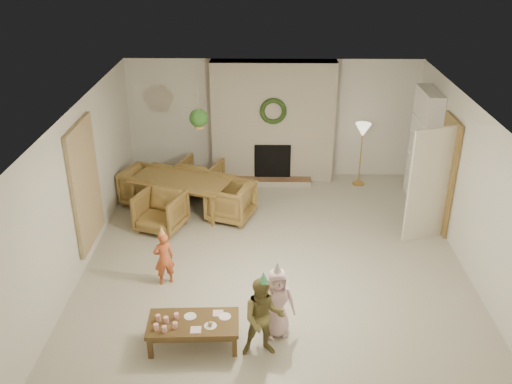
{
  "coord_description": "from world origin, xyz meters",
  "views": [
    {
      "loc": [
        -0.17,
        -7.67,
        4.94
      ],
      "look_at": [
        -0.3,
        0.4,
        1.05
      ],
      "focal_mm": 39.32,
      "sensor_mm": 36.0,
      "label": 1
    }
  ],
  "objects_px": {
    "dining_chair_far": "(201,177)",
    "child_pink": "(277,303)",
    "dining_chair_left": "(145,186)",
    "dining_table": "(182,194)",
    "child_plaid": "(263,318)",
    "dining_chair_near": "(161,211)",
    "dining_chair_right": "(231,201)",
    "child_red": "(164,258)",
    "coffee_table_top": "(193,323)"
  },
  "relations": [
    {
      "from": "coffee_table_top",
      "to": "dining_table",
      "type": "bearing_deg",
      "value": 97.22
    },
    {
      "from": "dining_table",
      "to": "dining_chair_far",
      "type": "xyz_separation_m",
      "value": [
        0.27,
        0.75,
        0.03
      ]
    },
    {
      "from": "child_plaid",
      "to": "child_pink",
      "type": "bearing_deg",
      "value": 60.2
    },
    {
      "from": "child_plaid",
      "to": "child_pink",
      "type": "distance_m",
      "value": 0.42
    },
    {
      "from": "dining_table",
      "to": "dining_chair_left",
      "type": "bearing_deg",
      "value": -180.0
    },
    {
      "from": "dining_chair_left",
      "to": "child_plaid",
      "type": "relative_size",
      "value": 0.71
    },
    {
      "from": "dining_table",
      "to": "child_pink",
      "type": "distance_m",
      "value": 3.94
    },
    {
      "from": "coffee_table_top",
      "to": "child_pink",
      "type": "distance_m",
      "value": 1.1
    },
    {
      "from": "dining_chair_near",
      "to": "coffee_table_top",
      "type": "height_order",
      "value": "dining_chair_near"
    },
    {
      "from": "child_red",
      "to": "child_pink",
      "type": "bearing_deg",
      "value": 119.68
    },
    {
      "from": "dining_table",
      "to": "dining_chair_far",
      "type": "distance_m",
      "value": 0.8
    },
    {
      "from": "child_red",
      "to": "coffee_table_top",
      "type": "bearing_deg",
      "value": 87.54
    },
    {
      "from": "dining_chair_far",
      "to": "child_pink",
      "type": "xyz_separation_m",
      "value": [
        1.45,
        -4.29,
        0.14
      ]
    },
    {
      "from": "dining_chair_far",
      "to": "dining_chair_right",
      "type": "height_order",
      "value": "same"
    },
    {
      "from": "dining_chair_far",
      "to": "dining_chair_left",
      "type": "relative_size",
      "value": 1.0
    },
    {
      "from": "dining_table",
      "to": "dining_chair_near",
      "type": "relative_size",
      "value": 2.34
    },
    {
      "from": "dining_chair_far",
      "to": "child_red",
      "type": "height_order",
      "value": "child_red"
    },
    {
      "from": "dining_table",
      "to": "dining_chair_left",
      "type": "distance_m",
      "value": 0.8
    },
    {
      "from": "dining_table",
      "to": "child_red",
      "type": "relative_size",
      "value": 2.11
    },
    {
      "from": "dining_table",
      "to": "dining_chair_right",
      "type": "height_order",
      "value": "dining_chair_right"
    },
    {
      "from": "dining_chair_far",
      "to": "child_plaid",
      "type": "xyz_separation_m",
      "value": [
        1.28,
        -4.67,
        0.2
      ]
    },
    {
      "from": "child_pink",
      "to": "dining_chair_right",
      "type": "bearing_deg",
      "value": 90.78
    },
    {
      "from": "dining_table",
      "to": "child_red",
      "type": "height_order",
      "value": "child_red"
    },
    {
      "from": "dining_chair_far",
      "to": "child_pink",
      "type": "bearing_deg",
      "value": 128.67
    },
    {
      "from": "dining_chair_far",
      "to": "dining_chair_right",
      "type": "xyz_separation_m",
      "value": [
        0.66,
        -1.09,
        0.0
      ]
    },
    {
      "from": "dining_chair_far",
      "to": "dining_chair_near",
      "type": "bearing_deg",
      "value": 90.0
    },
    {
      "from": "child_red",
      "to": "dining_table",
      "type": "bearing_deg",
      "value": -114.38
    },
    {
      "from": "dining_chair_far",
      "to": "dining_table",
      "type": "bearing_deg",
      "value": 90.0
    },
    {
      "from": "dining_chair_near",
      "to": "dining_chair_left",
      "type": "xyz_separation_m",
      "value": [
        -0.48,
        1.02,
        0.0
      ]
    },
    {
      "from": "dining_chair_near",
      "to": "child_pink",
      "type": "xyz_separation_m",
      "value": [
        2.0,
        -2.79,
        0.14
      ]
    },
    {
      "from": "dining_chair_near",
      "to": "dining_chair_far",
      "type": "height_order",
      "value": "same"
    },
    {
      "from": "dining_chair_near",
      "to": "dining_chair_far",
      "type": "relative_size",
      "value": 1.0
    },
    {
      "from": "child_red",
      "to": "child_pink",
      "type": "xyz_separation_m",
      "value": [
        1.66,
        -1.14,
        0.07
      ]
    },
    {
      "from": "coffee_table_top",
      "to": "child_pink",
      "type": "height_order",
      "value": "child_pink"
    },
    {
      "from": "dining_chair_far",
      "to": "child_pink",
      "type": "relative_size",
      "value": 0.78
    },
    {
      "from": "dining_chair_right",
      "to": "child_plaid",
      "type": "bearing_deg",
      "value": 29.72
    },
    {
      "from": "child_pink",
      "to": "child_red",
      "type": "bearing_deg",
      "value": 132.57
    },
    {
      "from": "dining_table",
      "to": "coffee_table_top",
      "type": "xyz_separation_m",
      "value": [
        0.66,
        -3.77,
        0.01
      ]
    },
    {
      "from": "dining_chair_left",
      "to": "dining_chair_right",
      "type": "height_order",
      "value": "same"
    },
    {
      "from": "dining_chair_left",
      "to": "coffee_table_top",
      "type": "bearing_deg",
      "value": -140.82
    },
    {
      "from": "dining_chair_right",
      "to": "child_red",
      "type": "relative_size",
      "value": 0.9
    },
    {
      "from": "child_plaid",
      "to": "child_red",
      "type": "bearing_deg",
      "value": 129.44
    },
    {
      "from": "coffee_table_top",
      "to": "child_pink",
      "type": "bearing_deg",
      "value": 9.53
    },
    {
      "from": "child_pink",
      "to": "dining_chair_left",
      "type": "bearing_deg",
      "value": 109.94
    },
    {
      "from": "dining_chair_left",
      "to": "dining_chair_right",
      "type": "xyz_separation_m",
      "value": [
        1.69,
        -0.62,
        0.0
      ]
    },
    {
      "from": "child_red",
      "to": "child_pink",
      "type": "height_order",
      "value": "child_pink"
    },
    {
      "from": "dining_chair_near",
      "to": "child_plaid",
      "type": "bearing_deg",
      "value": -40.07
    },
    {
      "from": "coffee_table_top",
      "to": "child_pink",
      "type": "xyz_separation_m",
      "value": [
        1.07,
        0.23,
        0.17
      ]
    },
    {
      "from": "dining_chair_far",
      "to": "child_plaid",
      "type": "height_order",
      "value": "child_plaid"
    },
    {
      "from": "dining_chair_near",
      "to": "child_plaid",
      "type": "relative_size",
      "value": 0.71
    }
  ]
}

